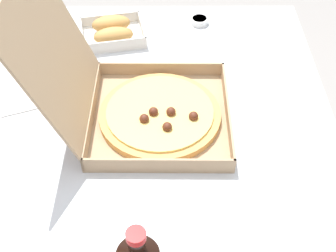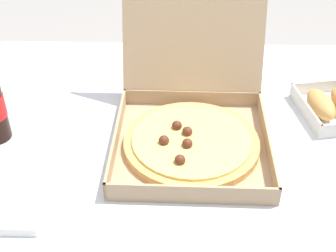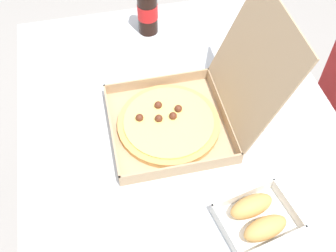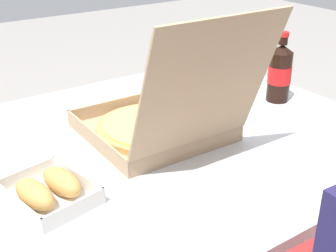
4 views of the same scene
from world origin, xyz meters
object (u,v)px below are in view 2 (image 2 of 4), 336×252
Objects in this scene: bread_side_box at (333,105)px; napkin_pile at (15,211)px; chair at (186,75)px; pizza_box_open at (192,120)px; paper_menu at (234,67)px; diner_person at (188,19)px.

napkin_pile is (-0.70, -0.36, -0.02)m from bread_side_box.
chair is 1.07m from napkin_pile.
bread_side_box is at bearing 27.51° from napkin_pile.
paper_menu is at bearing 68.74° from pizza_box_open.
diner_person is at bearing 71.85° from napkin_pile.
chair is at bearing 90.61° from pizza_box_open.
chair is 3.95× the size of paper_menu.
chair is at bearing -92.68° from diner_person.
paper_menu is at bearing 134.95° from bread_side_box.
paper_menu is at bearing -73.08° from diner_person.
napkin_pile is at bearing -152.49° from bread_side_box.
pizza_box_open is 0.37m from bread_side_box.
paper_menu is 1.91× the size of napkin_pile.
bread_side_box is at bearing -61.69° from diner_person.
diner_person is (0.00, 0.06, 0.21)m from chair.
diner_person is 0.47m from paper_menu.
diner_person is at bearing 87.32° from chair.
diner_person is 0.77m from bread_side_box.
chair is 1.74× the size of pizza_box_open.
diner_person is 2.42× the size of pizza_box_open.
paper_menu is at bearing -70.36° from chair.
chair is 0.78m from pizza_box_open.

